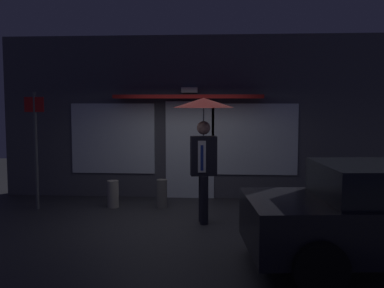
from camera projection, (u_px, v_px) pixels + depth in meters
ground_plane at (181, 222)px, 8.33m from camera, size 18.00×18.00×0.00m
building_facade at (190, 118)px, 10.48m from camera, size 8.63×1.00×3.68m
person_with_umbrella at (204, 128)px, 8.15m from camera, size 1.08×1.08×2.26m
street_sign_post at (36, 143)px, 9.25m from camera, size 0.40×0.07×2.38m
sidewalk_bollard at (113, 194)px, 9.50m from camera, size 0.23×0.23×0.56m
sidewalk_bollard_2 at (162, 194)px, 9.48m from camera, size 0.22×0.22×0.59m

